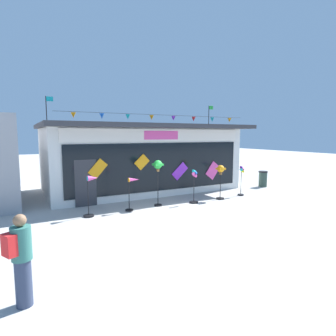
{
  "coord_description": "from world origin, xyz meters",
  "views": [
    {
      "loc": [
        -5.31,
        -8.87,
        3.04
      ],
      "look_at": [
        0.88,
        2.56,
        1.5
      ],
      "focal_mm": 30.02,
      "sensor_mm": 36.0,
      "label": 1
    }
  ],
  "objects_px": {
    "kite_shop_building": "(140,157)",
    "wind_spinner_far_left": "(91,191)",
    "wind_spinner_center_left": "(158,169)",
    "wind_spinner_center_right": "(194,184)",
    "wind_spinner_right": "(221,173)",
    "wind_spinner_left": "(132,190)",
    "trash_bin": "(263,179)",
    "person_near_camera": "(21,258)",
    "wind_spinner_far_right": "(242,177)"
  },
  "relations": [
    {
      "from": "wind_spinner_far_left",
      "to": "wind_spinner_left",
      "type": "distance_m",
      "value": 1.63
    },
    {
      "from": "wind_spinner_center_left",
      "to": "wind_spinner_right",
      "type": "xyz_separation_m",
      "value": [
        3.16,
        -0.27,
        -0.37
      ]
    },
    {
      "from": "wind_spinner_center_right",
      "to": "wind_spinner_far_right",
      "type": "relative_size",
      "value": 1.01
    },
    {
      "from": "wind_spinner_far_right",
      "to": "wind_spinner_center_right",
      "type": "bearing_deg",
      "value": -176.35
    },
    {
      "from": "wind_spinner_center_left",
      "to": "person_near_camera",
      "type": "relative_size",
      "value": 1.17
    },
    {
      "from": "wind_spinner_far_right",
      "to": "trash_bin",
      "type": "height_order",
      "value": "wind_spinner_far_right"
    },
    {
      "from": "wind_spinner_center_left",
      "to": "wind_spinner_center_right",
      "type": "height_order",
      "value": "wind_spinner_center_left"
    },
    {
      "from": "wind_spinner_center_right",
      "to": "trash_bin",
      "type": "distance_m",
      "value": 5.97
    },
    {
      "from": "person_near_camera",
      "to": "wind_spinner_center_right",
      "type": "bearing_deg",
      "value": -81.71
    },
    {
      "from": "trash_bin",
      "to": "kite_shop_building",
      "type": "bearing_deg",
      "value": 156.14
    },
    {
      "from": "kite_shop_building",
      "to": "person_near_camera",
      "type": "xyz_separation_m",
      "value": [
        -6.15,
        -9.23,
        -0.92
      ]
    },
    {
      "from": "wind_spinner_far_right",
      "to": "wind_spinner_far_left",
      "type": "bearing_deg",
      "value": -179.46
    },
    {
      "from": "wind_spinner_right",
      "to": "wind_spinner_left",
      "type": "bearing_deg",
      "value": 178.84
    },
    {
      "from": "wind_spinner_center_left",
      "to": "trash_bin",
      "type": "relative_size",
      "value": 2.13
    },
    {
      "from": "wind_spinner_far_left",
      "to": "trash_bin",
      "type": "bearing_deg",
      "value": 7.17
    },
    {
      "from": "person_near_camera",
      "to": "wind_spinner_far_right",
      "type": "bearing_deg",
      "value": -89.79
    },
    {
      "from": "wind_spinner_far_left",
      "to": "wind_spinner_far_right",
      "type": "xyz_separation_m",
      "value": [
        7.48,
        0.07,
        -0.0
      ]
    },
    {
      "from": "wind_spinner_center_left",
      "to": "wind_spinner_center_right",
      "type": "xyz_separation_m",
      "value": [
        1.64,
        -0.33,
        -0.73
      ]
    },
    {
      "from": "wind_spinner_center_left",
      "to": "kite_shop_building",
      "type": "bearing_deg",
      "value": 77.68
    },
    {
      "from": "kite_shop_building",
      "to": "trash_bin",
      "type": "bearing_deg",
      "value": -23.86
    },
    {
      "from": "person_near_camera",
      "to": "kite_shop_building",
      "type": "bearing_deg",
      "value": -60.78
    },
    {
      "from": "wind_spinner_far_left",
      "to": "person_near_camera",
      "type": "relative_size",
      "value": 0.92
    },
    {
      "from": "wind_spinner_center_left",
      "to": "wind_spinner_center_right",
      "type": "relative_size",
      "value": 1.29
    },
    {
      "from": "wind_spinner_far_left",
      "to": "wind_spinner_center_left",
      "type": "bearing_deg",
      "value": 4.19
    },
    {
      "from": "kite_shop_building",
      "to": "person_near_camera",
      "type": "height_order",
      "value": "kite_shop_building"
    },
    {
      "from": "wind_spinner_center_right",
      "to": "trash_bin",
      "type": "bearing_deg",
      "value": 13.73
    },
    {
      "from": "wind_spinner_left",
      "to": "wind_spinner_right",
      "type": "height_order",
      "value": "wind_spinner_right"
    },
    {
      "from": "trash_bin",
      "to": "wind_spinner_center_right",
      "type": "bearing_deg",
      "value": -166.27
    },
    {
      "from": "person_near_camera",
      "to": "trash_bin",
      "type": "distance_m",
      "value": 14.2
    },
    {
      "from": "wind_spinner_center_left",
      "to": "wind_spinner_far_right",
      "type": "relative_size",
      "value": 1.31
    },
    {
      "from": "wind_spinner_center_left",
      "to": "wind_spinner_left",
      "type": "bearing_deg",
      "value": -171.7
    },
    {
      "from": "wind_spinner_center_left",
      "to": "wind_spinner_center_right",
      "type": "distance_m",
      "value": 1.83
    },
    {
      "from": "wind_spinner_center_right",
      "to": "person_near_camera",
      "type": "distance_m",
      "value": 8.49
    },
    {
      "from": "kite_shop_building",
      "to": "trash_bin",
      "type": "height_order",
      "value": "kite_shop_building"
    },
    {
      "from": "kite_shop_building",
      "to": "wind_spinner_right",
      "type": "relative_size",
      "value": 6.4
    },
    {
      "from": "wind_spinner_center_right",
      "to": "kite_shop_building",
      "type": "bearing_deg",
      "value": 100.12
    },
    {
      "from": "wind_spinner_far_left",
      "to": "wind_spinner_far_right",
      "type": "distance_m",
      "value": 7.48
    },
    {
      "from": "trash_bin",
      "to": "wind_spinner_left",
      "type": "bearing_deg",
      "value": -171.69
    },
    {
      "from": "wind_spinner_left",
      "to": "wind_spinner_center_right",
      "type": "bearing_deg",
      "value": -2.89
    },
    {
      "from": "wind_spinner_center_right",
      "to": "wind_spinner_far_left",
      "type": "bearing_deg",
      "value": 178.5
    },
    {
      "from": "wind_spinner_left",
      "to": "trash_bin",
      "type": "height_order",
      "value": "wind_spinner_left"
    },
    {
      "from": "wind_spinner_center_right",
      "to": "wind_spinner_center_left",
      "type": "bearing_deg",
      "value": 168.67
    },
    {
      "from": "wind_spinner_left",
      "to": "trash_bin",
      "type": "xyz_separation_m",
      "value": [
        8.68,
        1.27,
        -0.37
      ]
    },
    {
      "from": "person_near_camera",
      "to": "wind_spinner_far_left",
      "type": "bearing_deg",
      "value": -52.62
    },
    {
      "from": "wind_spinner_center_right",
      "to": "wind_spinner_right",
      "type": "height_order",
      "value": "wind_spinner_right"
    },
    {
      "from": "kite_shop_building",
      "to": "wind_spinner_far_right",
      "type": "xyz_separation_m",
      "value": [
        3.74,
        -4.13,
        -0.85
      ]
    },
    {
      "from": "trash_bin",
      "to": "wind_spinner_center_left",
      "type": "bearing_deg",
      "value": -171.69
    },
    {
      "from": "person_near_camera",
      "to": "trash_bin",
      "type": "xyz_separation_m",
      "value": [
        12.7,
        6.33,
        -0.42
      ]
    },
    {
      "from": "kite_shop_building",
      "to": "wind_spinner_far_left",
      "type": "height_order",
      "value": "kite_shop_building"
    },
    {
      "from": "kite_shop_building",
      "to": "wind_spinner_far_left",
      "type": "xyz_separation_m",
      "value": [
        -3.74,
        -4.2,
        -0.85
      ]
    }
  ]
}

